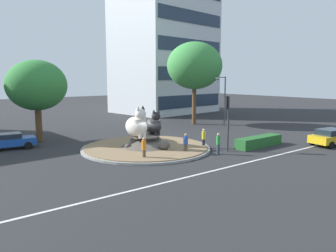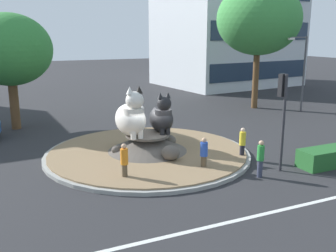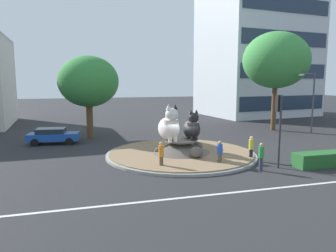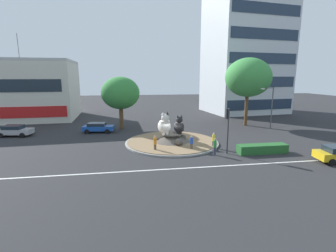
{
  "view_description": "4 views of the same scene",
  "coord_description": "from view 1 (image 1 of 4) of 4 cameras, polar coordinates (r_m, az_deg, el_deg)",
  "views": [
    {
      "loc": [
        -15.66,
        -23.16,
        6.11
      ],
      "look_at": [
        2.03,
        -0.49,
        1.89
      ],
      "focal_mm": 35.36,
      "sensor_mm": 36.0,
      "label": 1
    },
    {
      "loc": [
        -7.17,
        -18.48,
        6.37
      ],
      "look_at": [
        1.18,
        -0.08,
        1.52
      ],
      "focal_mm": 40.9,
      "sensor_mm": 36.0,
      "label": 2
    },
    {
      "loc": [
        -7.33,
        -22.32,
        5.56
      ],
      "look_at": [
        -1.41,
        -1.48,
        2.46
      ],
      "focal_mm": 34.8,
      "sensor_mm": 36.0,
      "label": 3
    },
    {
      "loc": [
        -4.87,
        -27.89,
        7.75
      ],
      "look_at": [
        -0.49,
        -0.26,
        2.13
      ],
      "focal_mm": 26.3,
      "sensor_mm": 36.0,
      "label": 4
    }
  ],
  "objects": [
    {
      "name": "broadleaf_tree_behind_island",
      "position": [
        33.89,
        -21.71,
        6.5
      ],
      "size": [
        5.62,
        5.62,
        7.78
      ],
      "color": "brown",
      "rests_on": "ground"
    },
    {
      "name": "pedestrian_green_shirt",
      "position": [
        26.76,
        8.66,
        -2.9
      ],
      "size": [
        0.32,
        0.32,
        1.74
      ],
      "rotation": [
        0.0,
        0.0,
        3.07
      ],
      "color": "#33384C",
      "rests_on": "ground"
    },
    {
      "name": "office_tower",
      "position": [
        59.94,
        -0.59,
        15.45
      ],
      "size": [
        17.32,
        14.43,
        27.02
      ],
      "rotation": [
        0.0,
        0.0,
        0.12
      ],
      "color": "silver",
      "rests_on": "ground"
    },
    {
      "name": "pedestrian_orange_shirt",
      "position": [
        24.58,
        -4.17,
        -3.82
      ],
      "size": [
        0.34,
        0.34,
        1.76
      ],
      "rotation": [
        0.0,
        0.0,
        0.2
      ],
      "color": "brown",
      "rests_on": "ground"
    },
    {
      "name": "pedestrian_blue_shirt",
      "position": [
        26.64,
        3.06,
        -2.99
      ],
      "size": [
        0.36,
        0.36,
        1.67
      ],
      "rotation": [
        0.0,
        0.0,
        4.66
      ],
      "color": "brown",
      "rests_on": "ground"
    },
    {
      "name": "cat_statue_black",
      "position": [
        28.82,
        -2.48,
        0.16
      ],
      "size": [
        1.58,
        2.25,
        2.24
      ],
      "rotation": [
        0.0,
        0.0,
        -1.68
      ],
      "color": "black",
      "rests_on": "roundabout_island"
    },
    {
      "name": "sedan_on_far_lane",
      "position": [
        33.48,
        26.39,
        -1.65
      ],
      "size": [
        4.66,
        2.55,
        1.52
      ],
      "rotation": [
        0.0,
        0.0,
        -0.13
      ],
      "color": "gold",
      "rests_on": "ground"
    },
    {
      "name": "roundabout_island",
      "position": [
        28.54,
        -3.78,
        -3.3
      ],
      "size": [
        10.99,
        10.99,
        1.19
      ],
      "color": "gray",
      "rests_on": "ground"
    },
    {
      "name": "traffic_light_mast",
      "position": [
        27.71,
        10.17,
        2.27
      ],
      "size": [
        0.35,
        0.46,
        4.62
      ],
      "rotation": [
        0.0,
        0.0,
        1.72
      ],
      "color": "#2D2D33",
      "rests_on": "ground"
    },
    {
      "name": "pedestrian_yellow_shirt",
      "position": [
        28.95,
        6.15,
        -2.04
      ],
      "size": [
        0.33,
        0.33,
        1.71
      ],
      "rotation": [
        0.0,
        0.0,
        0.49
      ],
      "color": "black",
      "rests_on": "ground"
    },
    {
      "name": "clipped_hedge_strip",
      "position": [
        30.62,
        15.39,
        -2.6
      ],
      "size": [
        5.19,
        1.2,
        0.9
      ],
      "primitive_type": "cube",
      "color": "#235B28",
      "rests_on": "ground"
    },
    {
      "name": "cat_statue_white",
      "position": [
        27.77,
        -5.36,
        0.14
      ],
      "size": [
        1.66,
        2.7,
        2.67
      ],
      "rotation": [
        0.0,
        0.0,
        -1.51
      ],
      "color": "silver",
      "rests_on": "roundabout_island"
    },
    {
      "name": "lane_centreline",
      "position": [
        22.45,
        8.26,
        -7.52
      ],
      "size": [
        112.0,
        0.2,
        0.01
      ],
      "primitive_type": "cube",
      "color": "silver",
      "rests_on": "ground"
    },
    {
      "name": "streetlight_arm",
      "position": [
        42.94,
        9.59,
        5.01
      ],
      "size": [
        2.23,
        0.54,
        6.24
      ],
      "rotation": [
        0.0,
        0.0,
        3.32
      ],
      "color": "#4C4C51",
      "rests_on": "ground"
    },
    {
      "name": "second_tree_near_tower",
      "position": [
        43.43,
        4.6,
        10.32
      ],
      "size": [
        7.12,
        7.12,
        10.67
      ],
      "color": "brown",
      "rests_on": "ground"
    },
    {
      "name": "ground_plane",
      "position": [
        28.62,
        -3.81,
        -3.99
      ],
      "size": [
        160.0,
        160.0,
        0.0
      ],
      "primitive_type": "plane",
      "color": "#28282B"
    },
    {
      "name": "hatchback_near_shophouse",
      "position": [
        31.53,
        -25.83,
        -2.29
      ],
      "size": [
        4.42,
        2.37,
        1.37
      ],
      "rotation": [
        0.0,
        0.0,
        -0.12
      ],
      "color": "#19479E",
      "rests_on": "ground"
    }
  ]
}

